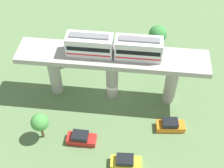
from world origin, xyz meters
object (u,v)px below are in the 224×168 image
parked_car_yellow (126,162)px  tree_near_viaduct (158,34)px  parked_car_red (81,138)px  train (114,47)px  parked_car_orange (170,125)px  tree_far_corner (40,122)px  tree_mid_lot (69,47)px

parked_car_yellow → tree_near_viaduct: tree_near_viaduct is taller
parked_car_red → train: bearing=-20.7°
train → parked_car_orange: train is taller
parked_car_orange → tree_far_corner: size_ratio=0.92×
tree_near_viaduct → train: bearing=151.1°
parked_car_red → parked_car_yellow: size_ratio=0.98×
parked_car_yellow → tree_mid_lot: bearing=26.8°
parked_car_yellow → tree_far_corner: 13.05m
parked_car_orange → tree_mid_lot: 21.98m
parked_car_red → tree_near_viaduct: size_ratio=0.78×
tree_far_corner → train: bearing=-45.6°
tree_near_viaduct → tree_far_corner: bearing=143.0°
tree_far_corner → parked_car_yellow: bearing=-105.0°
train → tree_near_viaduct: train is taller
parked_car_orange → parked_car_red: bearing=100.3°
parked_car_orange → tree_far_corner: bearing=94.9°
tree_near_viaduct → parked_car_red: bearing=154.2°
train → tree_far_corner: train is taller
parked_car_orange → tree_mid_lot: bearing=47.9°
train → parked_car_red: bearing=158.6°
tree_near_viaduct → tree_far_corner: tree_near_viaduct is taller
parked_car_red → tree_mid_lot: bearing=17.0°
train → parked_car_orange: bearing=-122.2°
parked_car_orange → parked_car_yellow: same height
parked_car_yellow → tree_near_viaduct: 25.07m
train → parked_car_orange: (-5.69, -9.05, -9.57)m
parked_car_yellow → tree_mid_lot: tree_mid_lot is taller
train → parked_car_yellow: 16.00m
tree_mid_lot → tree_far_corner: bearing=177.0°
parked_car_yellow → tree_mid_lot: 22.96m
parked_car_red → parked_car_yellow: bearing=-114.3°
train → tree_mid_lot: 13.07m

